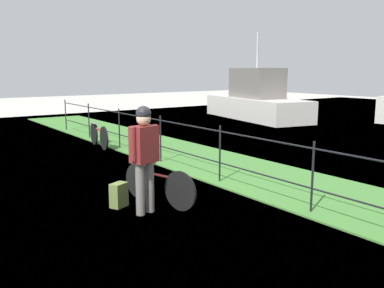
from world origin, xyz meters
name	(u,v)px	position (x,y,z in m)	size (l,w,h in m)	color
ground_plane	(112,204)	(0.00, 0.00, 0.00)	(60.00, 60.00, 0.00)	beige
grass_strip	(254,175)	(0.00, 3.30, 0.01)	(27.00, 2.40, 0.03)	#478438
iron_fence	(220,149)	(0.00, 2.34, 0.67)	(18.04, 0.04, 1.14)	black
bicycle_main	(158,184)	(0.47, 0.63, 0.34)	(1.57, 0.43, 0.64)	black
wooden_crate	(143,156)	(0.14, 0.55, 0.77)	(0.34, 0.28, 0.25)	olive
terrier_dog	(144,145)	(0.16, 0.55, 0.97)	(0.32, 0.20, 0.18)	tan
cyclist_person	(144,150)	(0.74, 0.23, 1.00)	(0.35, 0.53, 1.68)	slate
backpack_on_paving	(119,195)	(0.22, 0.03, 0.20)	(0.28, 0.18, 0.40)	olive
mooring_bollard	(140,156)	(-2.38, 1.84, 0.20)	(0.20, 0.20, 0.39)	#38383D
bicycle_parked	(99,135)	(-5.05, 1.94, 0.35)	(1.69, 0.27, 0.67)	black
moored_boat_near	(256,101)	(-7.69, 10.80, 0.83)	(6.31, 3.19, 3.91)	silver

